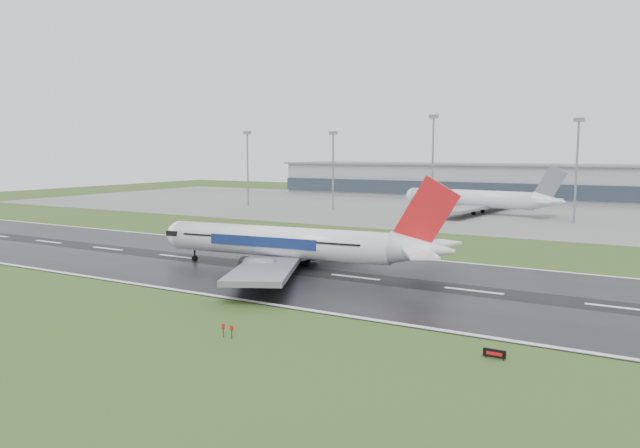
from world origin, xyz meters
The scene contains 11 objects.
ground centered at (0.00, 0.00, 0.00)m, with size 520.00×520.00×0.00m, color #2D491B.
runway centered at (0.00, 0.00, 0.05)m, with size 400.00×45.00×0.10m, color black.
apron centered at (0.00, 125.00, 0.04)m, with size 400.00×130.00×0.08m, color slate.
terminal centered at (0.00, 185.00, 7.50)m, with size 240.00×36.00×15.00m, color gray.
main_airliner centered at (-11.63, 0.45, 8.31)m, with size 55.63×52.98×16.42m, color white, non-canonical shape.
parked_airliner centered at (-9.37, 112.95, 8.31)m, with size 56.19×52.31×16.47m, color silver, non-canonical shape.
runway_sign centered at (29.78, -28.42, 0.52)m, with size 2.30×0.26×1.04m, color black, non-canonical shape.
floodmast_0 centered at (-95.95, 100.00, 13.89)m, with size 0.64×0.64×27.78m, color gray.
floodmast_1 centered at (-58.07, 100.00, 13.55)m, with size 0.64×0.64×27.11m, color gray.
floodmast_2 centered at (-20.97, 100.00, 15.93)m, with size 0.64×0.64×31.86m, color gray.
floodmast_3 centered at (22.72, 100.00, 14.82)m, with size 0.64×0.64×29.63m, color gray.
Camera 1 is at (43.04, -87.91, 21.00)m, focal length 33.26 mm.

